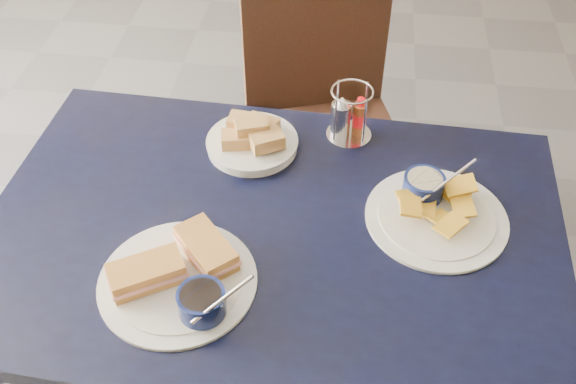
# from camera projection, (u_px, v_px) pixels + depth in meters

# --- Properties ---
(ground) EXTENTS (6.00, 6.00, 0.00)m
(ground) POSITION_uv_depth(u_px,v_px,m) (301.00, 360.00, 1.97)
(ground) COLOR #525257
(ground) RESTS_ON ground
(dining_table) EXTENTS (1.26, 0.86, 0.75)m
(dining_table) POSITION_uv_depth(u_px,v_px,m) (272.00, 248.00, 1.40)
(dining_table) COLOR black
(dining_table) RESTS_ON ground
(chair_far) EXTENTS (0.56, 0.55, 0.95)m
(chair_far) POSITION_uv_depth(u_px,v_px,m) (330.00, 104.00, 2.00)
(chair_far) COLOR black
(chair_far) RESTS_ON ground
(sandwich_plate) EXTENTS (0.32, 0.31, 0.12)m
(sandwich_plate) POSITION_uv_depth(u_px,v_px,m) (182.00, 276.00, 1.23)
(sandwich_plate) COLOR white
(sandwich_plate) RESTS_ON dining_table
(plantain_plate) EXTENTS (0.30, 0.30, 0.12)m
(plantain_plate) POSITION_uv_depth(u_px,v_px,m) (433.00, 207.00, 1.37)
(plantain_plate) COLOR white
(plantain_plate) RESTS_ON dining_table
(bread_basket) EXTENTS (0.21, 0.21, 0.08)m
(bread_basket) POSITION_uv_depth(u_px,v_px,m) (252.00, 139.00, 1.52)
(bread_basket) COLOR white
(bread_basket) RESTS_ON dining_table
(condiment_caddy) EXTENTS (0.11, 0.11, 0.14)m
(condiment_caddy) POSITION_uv_depth(u_px,v_px,m) (348.00, 117.00, 1.53)
(condiment_caddy) COLOR silver
(condiment_caddy) RESTS_ON dining_table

